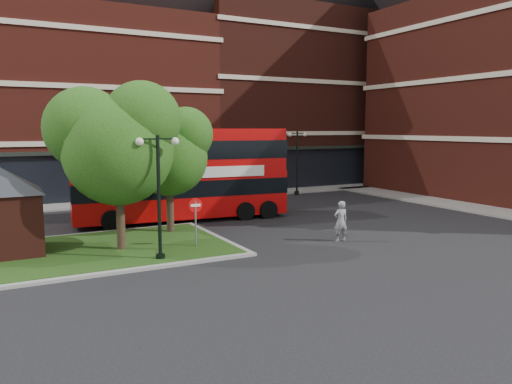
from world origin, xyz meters
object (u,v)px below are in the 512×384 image
bus (182,168)px  car_silver (135,197)px  woman (341,221)px  car_white (243,186)px

bus → car_silver: size_ratio=3.30×
woman → car_white: 16.47m
woman → car_silver: size_ratio=0.51×
bus → car_silver: bus is taller
woman → car_silver: bearing=-61.2°
car_silver → car_white: bearing=-74.2°
bus → car_white: (7.68, 7.61, -2.22)m
car_silver → bus: bearing=-163.2°
woman → car_white: size_ratio=0.40×
car_silver → car_white: (8.83, 1.50, 0.16)m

